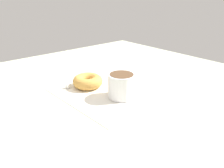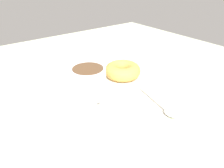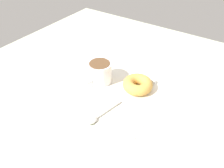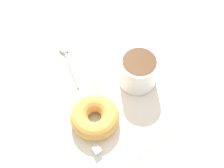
% 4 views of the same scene
% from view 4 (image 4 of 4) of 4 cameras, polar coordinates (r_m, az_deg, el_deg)
% --- Properties ---
extents(ground_plane, '(1.20, 1.20, 0.02)m').
position_cam_4_polar(ground_plane, '(0.75, -0.43, -0.84)').
color(ground_plane, beige).
extents(napkin, '(0.35, 0.35, 0.00)m').
position_cam_4_polar(napkin, '(0.73, 0.00, -0.87)').
color(napkin, white).
rests_on(napkin, ground_plane).
extents(coffee_cup, '(0.12, 0.09, 0.08)m').
position_cam_4_polar(coffee_cup, '(0.71, 4.77, 2.55)').
color(coffee_cup, white).
rests_on(coffee_cup, napkin).
extents(donut, '(0.11, 0.11, 0.04)m').
position_cam_4_polar(donut, '(0.68, -3.16, -6.06)').
color(donut, gold).
rests_on(donut, napkin).
extents(spoon, '(0.14, 0.05, 0.01)m').
position_cam_4_polar(spoon, '(0.79, -8.44, 5.38)').
color(spoon, '#B7B2A8').
rests_on(spoon, napkin).
extents(sugar_cube, '(0.01, 0.01, 0.01)m').
position_cam_4_polar(sugar_cube, '(0.66, -2.79, -11.98)').
color(sugar_cube, white).
rests_on(sugar_cube, napkin).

